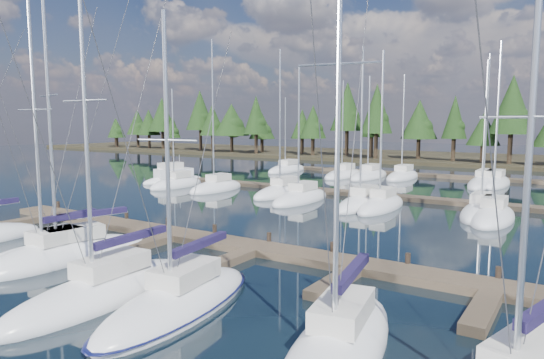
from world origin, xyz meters
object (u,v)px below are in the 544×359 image
Objects in this scene: front_sailboat_2 at (50,257)px; front_sailboat_5 at (339,347)px; front_sailboat_4 at (179,303)px; front_sailboat_3 at (104,292)px; motor_yacht_left at (174,179)px; main_dock at (252,251)px; front_sailboat_1 at (67,254)px.

front_sailboat_5 reaches higher than front_sailboat_2.
front_sailboat_4 is 6.75m from front_sailboat_5.
front_sailboat_2 is at bearing 176.25° from front_sailboat_5.
front_sailboat_3 is 0.91× the size of front_sailboat_5.
front_sailboat_4 reaches higher than motor_yacht_left.
front_sailboat_3 is (-1.30, -8.69, 0.09)m from main_dock.
motor_yacht_left is (-17.99, 27.38, 0.15)m from front_sailboat_2.
front_sailboat_3 is (6.54, -1.84, -0.00)m from front_sailboat_2.
front_sailboat_1 is 32.12m from motor_yacht_left.
front_sailboat_2 is at bearing -97.54° from front_sailboat_1.
front_sailboat_1 is at bearing 157.30° from front_sailboat_3.
front_sailboat_1 is 0.85m from front_sailboat_2.
front_sailboat_5 is (6.75, -0.06, 0.04)m from front_sailboat_4.
main_dock is 32.99m from motor_yacht_left.
front_sailboat_1 is at bearing -142.16° from main_dock.
front_sailboat_4 is (9.81, -1.88, -0.02)m from front_sailboat_1.
main_dock is at bearing 104.79° from front_sailboat_4.
front_sailboat_3 is 10.16m from front_sailboat_5.
front_sailboat_2 is 16.70m from front_sailboat_5.
motor_yacht_left is (-27.91, 28.41, 0.17)m from front_sailboat_4.
main_dock is at bearing 138.02° from front_sailboat_5.
motor_yacht_left is at bearing 141.52° from main_dock.
front_sailboat_1 is at bearing -55.70° from motor_yacht_left.
front_sailboat_5 is at bearing -41.98° from main_dock.
front_sailboat_1 reaches higher than front_sailboat_4.
front_sailboat_4 is at bearing -75.21° from main_dock.
main_dock is 2.75× the size of front_sailboat_5.
front_sailboat_5 is (16.56, -1.94, 0.01)m from front_sailboat_1.
front_sailboat_5 is at bearing 4.24° from front_sailboat_3.
front_sailboat_1 reaches higher than front_sailboat_2.
front_sailboat_4 is 1.45× the size of motor_yacht_left.
motor_yacht_left is at bearing 130.01° from front_sailboat_3.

